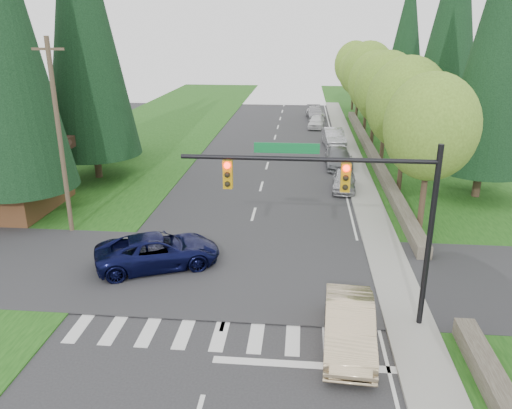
# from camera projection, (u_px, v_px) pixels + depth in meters

# --- Properties ---
(ground) EXTENTS (120.00, 120.00, 0.00)m
(ground) POSITION_uv_depth(u_px,v_px,m) (203.00, 397.00, 14.79)
(ground) COLOR #28282B
(ground) RESTS_ON ground
(grass_east) EXTENTS (14.00, 110.00, 0.06)m
(grass_east) POSITION_uv_depth(u_px,v_px,m) (459.00, 196.00, 32.40)
(grass_east) COLOR #174211
(grass_east) RESTS_ON ground
(grass_west) EXTENTS (14.00, 110.00, 0.06)m
(grass_west) POSITION_uv_depth(u_px,v_px,m) (74.00, 185.00, 34.69)
(grass_west) COLOR #174211
(grass_west) RESTS_ON ground
(cross_street) EXTENTS (120.00, 8.00, 0.10)m
(cross_street) POSITION_uv_depth(u_px,v_px,m) (237.00, 273.00, 22.30)
(cross_street) COLOR #28282B
(cross_street) RESTS_ON ground
(sidewalk_east) EXTENTS (1.80, 80.00, 0.13)m
(sidewalk_east) POSITION_uv_depth(u_px,v_px,m) (361.00, 184.00, 34.80)
(sidewalk_east) COLOR gray
(sidewalk_east) RESTS_ON ground
(curb_east) EXTENTS (0.20, 80.00, 0.13)m
(curb_east) POSITION_uv_depth(u_px,v_px,m) (349.00, 184.00, 34.88)
(curb_east) COLOR gray
(curb_east) RESTS_ON ground
(stone_wall_north) EXTENTS (0.70, 40.00, 0.70)m
(stone_wall_north) POSITION_uv_depth(u_px,v_px,m) (372.00, 153.00, 42.07)
(stone_wall_north) COLOR #4C4438
(stone_wall_north) RESTS_ON ground
(traffic_signal) EXTENTS (8.70, 0.37, 6.80)m
(traffic_signal) POSITION_uv_depth(u_px,v_px,m) (349.00, 195.00, 16.96)
(traffic_signal) COLOR black
(traffic_signal) RESTS_ON ground
(utility_pole) EXTENTS (1.60, 0.24, 10.00)m
(utility_pole) POSITION_uv_depth(u_px,v_px,m) (60.00, 137.00, 25.17)
(utility_pole) COLOR #473828
(utility_pole) RESTS_ON ground
(decid_tree_0) EXTENTS (4.80, 4.80, 8.37)m
(decid_tree_0) POSITION_uv_depth(u_px,v_px,m) (431.00, 127.00, 25.24)
(decid_tree_0) COLOR #38281C
(decid_tree_0) RESTS_ON ground
(decid_tree_1) EXTENTS (5.20, 5.20, 8.80)m
(decid_tree_1) POSITION_uv_depth(u_px,v_px,m) (407.00, 104.00, 31.74)
(decid_tree_1) COLOR #38281C
(decid_tree_1) RESTS_ON ground
(decid_tree_2) EXTENTS (5.00, 5.00, 8.82)m
(decid_tree_2) POSITION_uv_depth(u_px,v_px,m) (387.00, 89.00, 38.28)
(decid_tree_2) COLOR #38281C
(decid_tree_2) RESTS_ON ground
(decid_tree_3) EXTENTS (5.00, 5.00, 8.55)m
(decid_tree_3) POSITION_uv_depth(u_px,v_px,m) (376.00, 83.00, 44.93)
(decid_tree_3) COLOR #38281C
(decid_tree_3) RESTS_ON ground
(decid_tree_4) EXTENTS (5.40, 5.40, 9.18)m
(decid_tree_4) POSITION_uv_depth(u_px,v_px,m) (368.00, 72.00, 51.35)
(decid_tree_4) COLOR #38281C
(decid_tree_4) RESTS_ON ground
(decid_tree_5) EXTENTS (4.80, 4.80, 8.30)m
(decid_tree_5) POSITION_uv_depth(u_px,v_px,m) (359.00, 72.00, 58.12)
(decid_tree_5) COLOR #38281C
(decid_tree_5) RESTS_ON ground
(decid_tree_6) EXTENTS (5.20, 5.20, 8.86)m
(decid_tree_6) POSITION_uv_depth(u_px,v_px,m) (355.00, 65.00, 64.57)
(decid_tree_6) COLOR #38281C
(decid_tree_6) RESTS_ON ground
(conifer_w_c) EXTENTS (6.46, 6.46, 20.80)m
(conifer_w_c) POSITION_uv_depth(u_px,v_px,m) (81.00, 13.00, 32.71)
(conifer_w_c) COLOR #38281C
(conifer_w_c) RESTS_ON ground
(conifer_w_e) EXTENTS (5.78, 5.78, 18.80)m
(conifer_w_e) POSITION_uv_depth(u_px,v_px,m) (91.00, 29.00, 38.85)
(conifer_w_e) COLOR #38281C
(conifer_w_e) RESTS_ON ground
(conifer_e_a) EXTENTS (5.44, 5.44, 17.80)m
(conifer_e_a) POSITION_uv_depth(u_px,v_px,m) (500.00, 38.00, 29.05)
(conifer_e_a) COLOR #38281C
(conifer_e_a) RESTS_ON ground
(conifer_e_b) EXTENTS (6.12, 6.12, 19.80)m
(conifer_e_b) POSITION_uv_depth(u_px,v_px,m) (453.00, 22.00, 41.76)
(conifer_e_b) COLOR #38281C
(conifer_e_b) RESTS_ON ground
(conifer_e_c) EXTENTS (5.10, 5.10, 16.80)m
(conifer_e_c) POSITION_uv_depth(u_px,v_px,m) (407.00, 38.00, 55.49)
(conifer_e_c) COLOR #38281C
(conifer_e_c) RESTS_ON ground
(sedan_champagne) EXTENTS (1.90, 4.82, 1.56)m
(sedan_champagne) POSITION_uv_depth(u_px,v_px,m) (349.00, 326.00, 16.95)
(sedan_champagne) COLOR beige
(sedan_champagne) RESTS_ON ground
(suv_navy) EXTENTS (6.12, 4.51, 1.55)m
(suv_navy) POSITION_uv_depth(u_px,v_px,m) (158.00, 251.00, 22.67)
(suv_navy) COLOR #0A0D34
(suv_navy) RESTS_ON ground
(parked_car_a) EXTENTS (1.82, 3.94, 1.31)m
(parked_car_a) POSITION_uv_depth(u_px,v_px,m) (344.00, 181.00, 33.46)
(parked_car_a) COLOR #AAAAAF
(parked_car_a) RESTS_ON ground
(parked_car_b) EXTENTS (2.06, 4.93, 1.42)m
(parked_car_b) POSITION_uv_depth(u_px,v_px,m) (338.00, 158.00, 39.12)
(parked_car_b) COLOR slate
(parked_car_b) RESTS_ON ground
(parked_car_c) EXTENTS (2.15, 5.10, 1.64)m
(parked_car_c) POSITION_uv_depth(u_px,v_px,m) (334.00, 138.00, 45.90)
(parked_car_c) COLOR #ABABB0
(parked_car_c) RESTS_ON ground
(parked_car_d) EXTENTS (2.03, 4.18, 1.38)m
(parked_car_d) POSITION_uv_depth(u_px,v_px,m) (316.00, 122.00, 54.38)
(parked_car_d) COLOR silver
(parked_car_d) RESTS_ON ground
(parked_car_e) EXTENTS (2.48, 5.09, 1.43)m
(parked_car_e) POSITION_uv_depth(u_px,v_px,m) (315.00, 113.00, 60.02)
(parked_car_e) COLOR #A0A0A4
(parked_car_e) RESTS_ON ground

